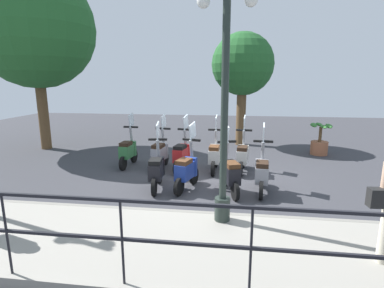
# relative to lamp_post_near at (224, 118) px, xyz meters

# --- Properties ---
(ground_plane) EXTENTS (28.00, 28.00, 0.00)m
(ground_plane) POSITION_rel_lamp_post_near_xyz_m (2.40, 0.37, -1.91)
(ground_plane) COLOR #38383D
(promenade_walkway) EXTENTS (2.20, 20.00, 0.15)m
(promenade_walkway) POSITION_rel_lamp_post_near_xyz_m (-0.75, 0.37, -1.84)
(promenade_walkway) COLOR gray
(promenade_walkway) RESTS_ON ground_plane
(fence_railing) EXTENTS (0.04, 16.03, 1.07)m
(fence_railing) POSITION_rel_lamp_post_near_xyz_m (-1.80, 0.37, -1.01)
(fence_railing) COLOR black
(fence_railing) RESTS_ON promenade_walkway
(lamp_post_near) EXTENTS (0.26, 0.90, 4.01)m
(lamp_post_near) POSITION_rel_lamp_post_near_xyz_m (0.00, 0.00, 0.00)
(lamp_post_near) COLOR #232D28
(lamp_post_near) RESTS_ON promenade_walkway
(tree_large) EXTENTS (4.08, 4.08, 6.26)m
(tree_large) POSITION_rel_lamp_post_near_xyz_m (5.23, 6.65, 2.30)
(tree_large) COLOR brown
(tree_large) RESTS_ON ground_plane
(tree_distant) EXTENTS (2.32, 2.32, 4.23)m
(tree_distant) POSITION_rel_lamp_post_near_xyz_m (6.90, -0.48, 1.11)
(tree_distant) COLOR brown
(tree_distant) RESTS_ON ground_plane
(potted_palm) EXTENTS (1.06, 0.66, 1.05)m
(potted_palm) POSITION_rel_lamp_post_near_xyz_m (5.61, -3.10, -1.47)
(potted_palm) COLOR #9E5B3D
(potted_palm) RESTS_ON ground_plane
(scooter_near_0) EXTENTS (1.23, 0.44, 1.54)m
(scooter_near_0) POSITION_rel_lamp_post_near_xyz_m (1.77, -0.82, -1.43)
(scooter_near_0) COLOR black
(scooter_near_0) RESTS_ON ground_plane
(scooter_near_1) EXTENTS (1.20, 0.55, 1.54)m
(scooter_near_1) POSITION_rel_lamp_post_near_xyz_m (1.64, -0.11, -1.43)
(scooter_near_1) COLOR black
(scooter_near_1) RESTS_ON ground_plane
(scooter_near_2) EXTENTS (1.20, 0.54, 1.54)m
(scooter_near_2) POSITION_rel_lamp_post_near_xyz_m (1.74, 0.88, -1.43)
(scooter_near_2) COLOR black
(scooter_near_2) RESTS_ON ground_plane
(scooter_near_3) EXTENTS (1.23, 0.44, 1.54)m
(scooter_near_3) POSITION_rel_lamp_post_near_xyz_m (1.68, 1.57, -1.43)
(scooter_near_3) COLOR black
(scooter_near_3) RESTS_ON ground_plane
(scooter_far_0) EXTENTS (1.23, 0.44, 1.54)m
(scooter_far_0) POSITION_rel_lamp_post_near_xyz_m (3.26, -0.44, -1.43)
(scooter_far_0) COLOR black
(scooter_far_0) RESTS_ON ground_plane
(scooter_far_1) EXTENTS (1.23, 0.44, 1.54)m
(scooter_far_1) POSITION_rel_lamp_post_near_xyz_m (3.22, 0.32, -1.43)
(scooter_far_1) COLOR black
(scooter_far_1) RESTS_ON ground_plane
(scooter_far_2) EXTENTS (1.22, 0.48, 1.54)m
(scooter_far_2) POSITION_rel_lamp_post_near_xyz_m (3.17, 1.22, -1.43)
(scooter_far_2) COLOR black
(scooter_far_2) RESTS_ON ground_plane
(scooter_far_3) EXTENTS (1.23, 0.44, 1.54)m
(scooter_far_3) POSITION_rel_lamp_post_near_xyz_m (3.24, 1.86, -1.43)
(scooter_far_3) COLOR black
(scooter_far_3) RESTS_ON ground_plane
(scooter_far_4) EXTENTS (1.23, 0.44, 1.54)m
(scooter_far_4) POSITION_rel_lamp_post_near_xyz_m (3.39, 2.85, -1.43)
(scooter_far_4) COLOR black
(scooter_far_4) RESTS_ON ground_plane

